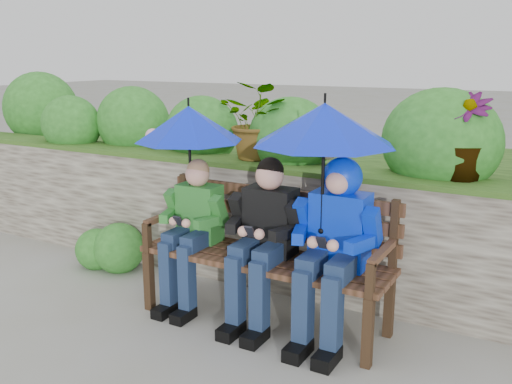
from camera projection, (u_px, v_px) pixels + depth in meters
The scene contains 8 objects.
ground at pixel (249, 322), 4.12m from camera, with size 60.00×60.00×0.00m, color gray.
garden_backdrop at pixel (341, 193), 5.31m from camera, with size 8.00×2.84×1.87m.
park_bench at pixel (269, 247), 4.08m from camera, with size 1.83×0.54×0.96m.
boy_left at pixel (192, 225), 4.27m from camera, with size 0.48×0.56×1.13m.
boy_middle at pixel (264, 234), 3.97m from camera, with size 0.53×0.62×1.20m.
boy_right at pixel (335, 236), 3.71m from camera, with size 0.56×0.68×1.24m.
umbrella_left at pixel (189, 124), 4.17m from camera, with size 0.80×0.80×0.87m.
umbrella_right at pixel (324, 124), 3.58m from camera, with size 0.93×0.93×0.92m.
Camera 1 is at (1.89, -3.29, 1.89)m, focal length 40.00 mm.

